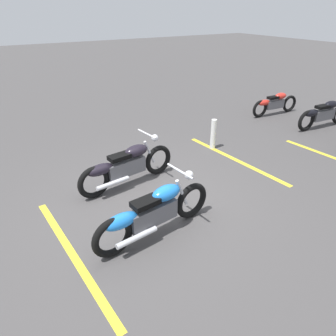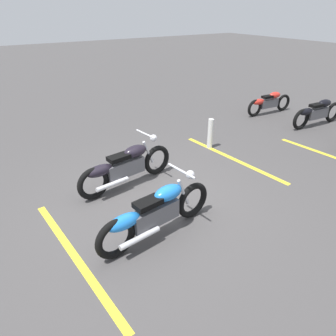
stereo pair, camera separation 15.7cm
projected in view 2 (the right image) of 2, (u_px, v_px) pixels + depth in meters
ground_plane at (151, 203)px, 5.89m from camera, size 60.00×60.00×0.00m
motorcycle_bright_foreground at (155, 213)px, 4.84m from camera, size 2.23×0.65×1.04m
motorcycle_dark_foreground at (125, 166)px, 6.23m from camera, size 2.23×0.66×1.04m
motorcycle_row_center at (317, 112)px, 9.47m from camera, size 2.13×0.34×0.80m
motorcycle_row_right at (269, 102)px, 10.56m from camera, size 1.94×0.31×0.73m
bollard_post at (210, 134)px, 8.00m from camera, size 0.14×0.14×0.79m
parking_stripe_near at (75, 256)px, 4.63m from camera, size 0.39×3.20×0.01m
parking_stripe_mid at (232, 158)px, 7.60m from camera, size 0.39×3.20×0.01m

